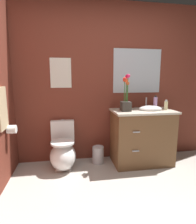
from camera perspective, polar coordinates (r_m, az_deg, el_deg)
wall_back at (r=3.06m, az=4.17°, el=8.74°), size 4.08×0.05×2.50m
toilet at (r=2.88m, az=-10.74°, el=-12.07°), size 0.38×0.59×0.69m
vanity_cabinet at (r=3.01m, az=13.38°, el=-7.23°), size 0.94×0.56×1.03m
flower_vase at (r=2.77m, az=8.59°, el=4.07°), size 0.14×0.14×0.54m
soap_bottle at (r=3.03m, az=17.25°, el=2.65°), size 0.06×0.06×0.22m
lotion_bottle at (r=3.05m, az=20.22°, el=1.94°), size 0.06×0.06×0.16m
trash_bin at (r=3.02m, az=0.02°, el=-13.00°), size 0.18×0.18×0.27m
wall_poster at (r=2.94m, az=-11.41°, el=11.70°), size 0.32×0.01×0.45m
wall_mirror at (r=3.15m, az=11.98°, el=12.23°), size 0.80×0.01×0.70m
hanging_towel at (r=2.51m, az=-27.43°, el=0.95°), size 0.03×0.28×0.52m
toilet_paper_roll at (r=2.65m, az=-25.05°, el=-4.86°), size 0.11×0.11×0.11m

